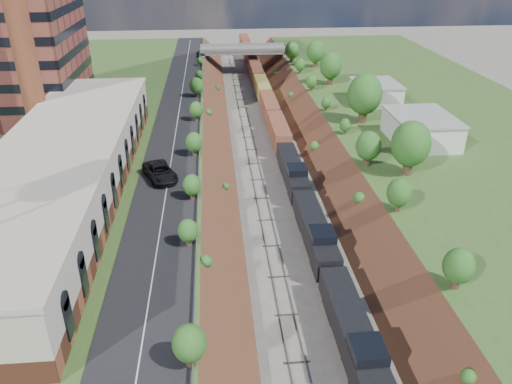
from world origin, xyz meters
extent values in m
cube|color=#335C25|center=(-33.00, 60.00, 2.50)|extent=(44.00, 180.00, 5.00)
cube|color=#335C25|center=(33.00, 60.00, 2.50)|extent=(44.00, 180.00, 5.00)
cube|color=brown|center=(-11.00, 60.00, 0.00)|extent=(10.00, 180.00, 10.00)
cube|color=brown|center=(11.00, 60.00, 0.00)|extent=(10.00, 180.00, 10.00)
cube|color=gray|center=(-2.60, 60.00, 0.09)|extent=(1.58, 180.00, 0.18)
cube|color=gray|center=(2.60, 60.00, 0.09)|extent=(1.58, 180.00, 0.18)
cube|color=black|center=(-15.50, 60.00, 5.05)|extent=(8.00, 180.00, 0.10)
cube|color=#99999E|center=(-11.40, 60.00, 5.55)|extent=(0.06, 171.00, 0.30)
cube|color=brown|center=(-28.00, 38.00, 6.10)|extent=(14.00, 62.00, 2.20)
cube|color=#C1B4A5|center=(-28.00, 38.00, 9.35)|extent=(14.00, 62.00, 4.30)
cube|color=#C1B4A5|center=(-28.00, 38.00, 11.75)|extent=(14.30, 62.30, 0.50)
cylinder|color=brown|center=(-36.00, 56.00, 25.00)|extent=(3.20, 3.20, 40.00)
cube|color=gray|center=(-11.50, 122.00, 3.10)|extent=(1.50, 8.00, 6.20)
cube|color=gray|center=(11.50, 122.00, 3.10)|extent=(1.50, 8.00, 6.20)
cube|color=gray|center=(0.00, 122.00, 6.20)|extent=(24.00, 8.00, 1.00)
cube|color=gray|center=(0.00, 118.00, 7.00)|extent=(24.00, 0.30, 0.80)
cube|color=gray|center=(0.00, 126.00, 7.00)|extent=(24.00, 0.30, 0.80)
cube|color=silver|center=(23.50, 52.00, 7.00)|extent=(9.00, 12.00, 4.00)
cube|color=silver|center=(23.00, 74.00, 6.80)|extent=(8.00, 10.00, 3.60)
cylinder|color=#473323|center=(17.00, 40.00, 6.31)|extent=(1.30, 1.30, 2.62)
ellipsoid|color=#265C20|center=(17.00, 40.00, 9.46)|extent=(5.25, 5.25, 6.30)
cylinder|color=#473323|center=(-11.80, 20.00, 5.61)|extent=(0.66, 0.66, 1.22)
ellipsoid|color=#265C20|center=(-11.80, 20.00, 7.08)|extent=(2.45, 2.45, 2.94)
cube|color=black|center=(2.60, 13.08, 2.21)|extent=(2.81, 16.84, 2.63)
cube|color=black|center=(2.60, 9.16, 4.10)|extent=(2.75, 3.10, 0.90)
cube|color=black|center=(2.60, 30.92, 2.21)|extent=(2.81, 16.84, 2.63)
cube|color=black|center=(2.60, 48.75, 2.21)|extent=(2.81, 16.84, 2.63)
cube|color=brown|center=(2.60, 110.78, 2.58)|extent=(2.81, 105.22, 3.37)
imported|color=black|center=(-16.51, 41.28, 6.10)|extent=(5.72, 7.88, 1.99)
camera|label=1|loc=(-9.13, -20.14, 33.68)|focal=35.00mm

